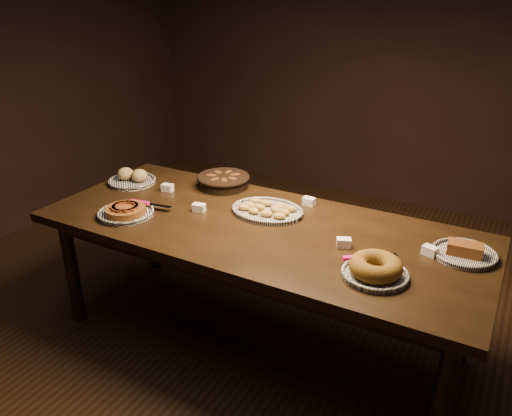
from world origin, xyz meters
The scene contains 9 objects.
ground centered at (0.00, 0.00, 0.00)m, with size 5.00×5.00×0.00m, color black.
buffet_table centered at (0.00, 0.00, 0.68)m, with size 2.40×1.00×0.75m.
apple_tart_plate centered at (-0.71, -0.25, 0.77)m, with size 0.35×0.33×0.06m.
madeleine_platter centered at (-0.03, 0.16, 0.77)m, with size 0.41×0.34×0.05m.
bundt_cake_plate centered at (0.70, -0.21, 0.79)m, with size 0.32×0.36×0.09m.
croissant_basket centered at (-0.46, 0.38, 0.80)m, with size 0.41×0.41×0.08m.
bread_roll_plate centered at (-1.02, 0.15, 0.78)m, with size 0.31×0.31×0.09m.
loaf_plate centered at (1.02, 0.18, 0.77)m, with size 0.30×0.30×0.07m.
tent_cards centered at (0.08, 0.12, 0.77)m, with size 1.68×0.45×0.04m.
Camera 1 is at (1.17, -2.11, 1.92)m, focal length 35.00 mm.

